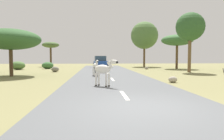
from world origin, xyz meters
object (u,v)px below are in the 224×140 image
Objects in this scene: tree_0 at (144,35)px; tree_5 at (51,45)px; zebra_0 at (96,66)px; bush_4 at (18,66)px; tree_6 at (190,27)px; rock_1 at (173,79)px; tree_7 at (177,40)px; rock_3 at (147,68)px; zebra_2 at (104,70)px; bush_2 at (48,65)px; tree_2 at (10,40)px; car_0 at (100,62)px; rock_2 at (55,69)px.

tree_5 is (-15.94, 1.76, -1.64)m from tree_0.
bush_4 is (-9.94, 10.17, -0.33)m from zebra_0.
rock_1 is at bearing -120.75° from tree_6.
rock_1 is (-5.03, -8.45, -4.54)m from tree_6.
tree_7 is 21.43m from bush_4.
zebra_0 is 11.71m from rock_3.
tree_0 is at bearing -128.59° from zebra_0.
zebra_2 is 0.95× the size of bush_2.
tree_2 is at bearing -95.13° from zebra_2.
tree_0 is at bearing -158.86° from car_0.
tree_6 is at bearing -40.67° from tree_5.
rock_1 reaches higher than rock_3.
tree_6 reaches higher than zebra_2.
car_0 is 9.74m from rock_2.
tree_5 is 17.65m from rock_3.
zebra_2 is 19.20m from bush_4.
tree_6 reaches higher than zebra_0.
bush_2 is at bearing 154.56° from tree_6.
zebra_0 is 15.82m from tree_7.
car_0 is 5.38× the size of rock_2.
zebra_0 is at bearing -115.25° from tree_0.
tree_2 is at bearing -151.72° from tree_7.
tree_5 is 0.67× the size of tree_6.
zebra_2 is 20.10m from tree_7.
zebra_0 is at bearing -68.03° from tree_5.
tree_2 is (-7.74, -13.04, 2.21)m from car_0.
tree_7 is at bearing 78.67° from tree_6.
rock_3 is at bearing 32.27° from tree_2.
zebra_0 is 7.45m from tree_2.
zebra_0 is at bearing 83.70° from car_0.
tree_2 is 1.17× the size of tree_5.
tree_5 is at bearing 139.33° from tree_6.
tree_2 is at bearing -169.50° from tree_6.
tree_2 is 11.29m from bush_2.
tree_7 is (18.94, -8.43, 0.28)m from tree_5.
tree_7 is 5.97m from rock_3.
rock_2 is 11.76m from rock_3.
car_0 is 11.44m from tree_7.
rock_2 is at bearing -161.88° from tree_7.
car_0 is 9.40m from tree_0.
tree_7 reaches higher than rock_2.
zebra_2 is at bearing -57.23° from bush_4.
tree_2 is 3.15× the size of bush_2.
tree_6 is at bearing 10.50° from tree_2.
tree_0 is 1.80× the size of tree_5.
tree_2 is at bearing -147.73° from rock_3.
tree_0 is 16.53m from bush_2.
tree_2 reaches higher than car_0.
tree_6 is 3.52× the size of bush_4.
tree_6 is at bearing -171.07° from zebra_0.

